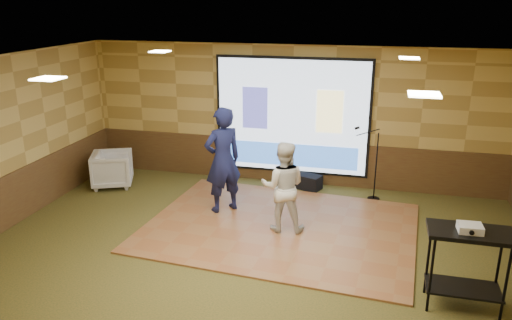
% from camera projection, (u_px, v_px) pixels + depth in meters
% --- Properties ---
extents(ground, '(9.00, 9.00, 0.00)m').
position_uv_depth(ground, '(253.00, 257.00, 7.91)').
color(ground, '#2F3A1A').
rests_on(ground, ground).
extents(room_shell, '(9.04, 7.04, 3.02)m').
position_uv_depth(room_shell, '(252.00, 129.00, 7.26)').
color(room_shell, tan).
rests_on(room_shell, ground).
extents(wainscot_back, '(9.00, 0.04, 0.95)m').
position_uv_depth(wainscot_back, '(291.00, 161.00, 10.98)').
color(wainscot_back, '#4A2A18').
rests_on(wainscot_back, ground).
extents(wainscot_left, '(0.04, 7.00, 0.95)m').
position_uv_depth(wainscot_left, '(6.00, 203.00, 8.78)').
color(wainscot_left, '#4A2A18').
rests_on(wainscot_left, ground).
extents(projector_screen, '(3.32, 0.06, 2.52)m').
position_uv_depth(projector_screen, '(292.00, 118.00, 10.63)').
color(projector_screen, black).
rests_on(projector_screen, room_shell).
extents(downlight_nw, '(0.32, 0.32, 0.02)m').
position_uv_depth(downlight_nw, '(160.00, 51.00, 9.15)').
color(downlight_nw, '#FAEBBB').
rests_on(downlight_nw, room_shell).
extents(downlight_ne, '(0.32, 0.32, 0.02)m').
position_uv_depth(downlight_ne, '(409.00, 58.00, 8.15)').
color(downlight_ne, '#FAEBBB').
rests_on(downlight_ne, room_shell).
extents(downlight_sw, '(0.32, 0.32, 0.02)m').
position_uv_depth(downlight_sw, '(48.00, 79.00, 6.10)').
color(downlight_sw, '#FAEBBB').
rests_on(downlight_sw, room_shell).
extents(downlight_se, '(0.32, 0.32, 0.02)m').
position_uv_depth(downlight_se, '(424.00, 94.00, 5.11)').
color(downlight_se, '#FAEBBB').
rests_on(downlight_se, room_shell).
extents(dance_floor, '(4.92, 3.91, 0.03)m').
position_uv_depth(dance_floor, '(280.00, 227.00, 8.90)').
color(dance_floor, brown).
rests_on(dance_floor, ground).
extents(player_left, '(0.86, 0.85, 2.01)m').
position_uv_depth(player_left, '(223.00, 160.00, 9.27)').
color(player_left, '#151A43').
rests_on(player_left, dance_floor).
extents(player_right, '(0.84, 0.70, 1.60)m').
position_uv_depth(player_right, '(283.00, 187.00, 8.53)').
color(player_right, silver).
rests_on(player_right, dance_floor).
extents(av_table, '(1.05, 0.55, 1.11)m').
position_uv_depth(av_table, '(468.00, 252.00, 6.40)').
color(av_table, black).
rests_on(av_table, ground).
extents(projector, '(0.30, 0.26, 0.10)m').
position_uv_depth(projector, '(470.00, 228.00, 6.26)').
color(projector, silver).
rests_on(projector, av_table).
extents(mic_stand, '(0.59, 0.24, 1.51)m').
position_uv_depth(mic_stand, '(372.00, 176.00, 10.03)').
color(mic_stand, black).
rests_on(mic_stand, ground).
extents(banquet_chair, '(1.08, 1.07, 0.76)m').
position_uv_depth(banquet_chair, '(113.00, 169.00, 10.78)').
color(banquet_chair, gray).
rests_on(banquet_chair, ground).
extents(duffel_bag, '(0.58, 0.48, 0.31)m').
position_uv_depth(duffel_bag, '(309.00, 182.00, 10.66)').
color(duffel_bag, black).
rests_on(duffel_bag, ground).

